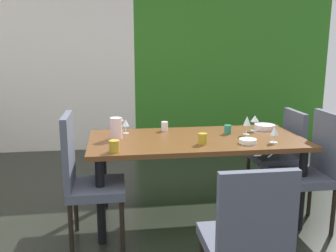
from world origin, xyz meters
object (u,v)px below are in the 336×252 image
(chair_left_near, at_px, (84,175))
(wine_glass_front, at_px, (274,131))
(cup_rear, at_px, (228,129))
(serving_bowl_center, at_px, (265,127))
(wine_glass_east, at_px, (255,119))
(wine_glass_north, at_px, (247,121))
(cup_south, at_px, (203,139))
(pitcher_near_shelf, at_px, (116,128))
(wine_glass_west, at_px, (126,123))
(serving_bowl_left, at_px, (248,141))
(cup_corner, at_px, (165,126))
(cup_right, at_px, (114,146))
(dining_table, at_px, (196,147))
(chair_head_near, at_px, (247,237))
(chair_right_near, at_px, (313,166))
(chair_right_far, at_px, (282,150))

(chair_left_near, height_order, wine_glass_front, chair_left_near)
(cup_rear, bearing_deg, serving_bowl_center, 17.34)
(wine_glass_east, bearing_deg, cup_rear, -164.30)
(chair_left_near, distance_m, wine_glass_east, 1.66)
(wine_glass_north, xyz_separation_m, wine_glass_front, (0.13, -0.31, -0.03))
(cup_south, bearing_deg, pitcher_near_shelf, 158.04)
(wine_glass_west, distance_m, wine_glass_east, 1.22)
(serving_bowl_left, distance_m, serving_bowl_center, 0.60)
(serving_bowl_center, relative_size, cup_corner, 2.27)
(cup_corner, distance_m, cup_right, 0.81)
(dining_table, bearing_deg, wine_glass_front, -22.18)
(chair_head_near, distance_m, cup_south, 1.16)
(chair_left_near, distance_m, cup_rear, 1.36)
(serving_bowl_left, distance_m, cup_south, 0.38)
(wine_glass_north, height_order, cup_south, wine_glass_north)
(chair_left_near, height_order, wine_glass_west, chair_left_near)
(serving_bowl_center, xyz_separation_m, pitcher_near_shelf, (-1.42, -0.17, 0.07))
(wine_glass_west, distance_m, wine_glass_front, 1.32)
(wine_glass_front, xyz_separation_m, wine_glass_east, (-0.00, 0.45, 0.01))
(wine_glass_west, height_order, cup_rear, wine_glass_west)
(dining_table, relative_size, wine_glass_west, 13.73)
(dining_table, bearing_deg, wine_glass_north, 7.27)
(wine_glass_east, xyz_separation_m, cup_south, (-0.60, -0.41, -0.07))
(cup_rear, bearing_deg, serving_bowl_left, -80.11)
(chair_right_near, xyz_separation_m, wine_glass_east, (-0.34, 0.49, 0.32))
(cup_rear, bearing_deg, dining_table, -159.64)
(chair_head_near, relative_size, cup_corner, 10.81)
(dining_table, height_order, wine_glass_west, wine_glass_west)
(wine_glass_front, xyz_separation_m, cup_corner, (-0.85, 0.57, -0.05))
(serving_bowl_left, relative_size, cup_corner, 1.66)
(chair_right_far, relative_size, cup_south, 10.13)
(cup_right, bearing_deg, chair_right_far, 20.87)
(serving_bowl_left, relative_size, cup_rear, 1.81)
(chair_head_near, xyz_separation_m, wine_glass_west, (-0.60, 1.59, 0.32))
(pitcher_near_shelf, bearing_deg, wine_glass_front, -13.88)
(cup_rear, xyz_separation_m, cup_right, (-1.04, -0.46, 0.01))
(serving_bowl_left, xyz_separation_m, pitcher_near_shelf, (-1.08, 0.32, 0.08))
(serving_bowl_center, xyz_separation_m, cup_corner, (-0.97, 0.07, 0.02))
(cup_south, xyz_separation_m, cup_rear, (0.31, 0.33, -0.01))
(chair_head_near, relative_size, chair_right_near, 0.94)
(serving_bowl_center, bearing_deg, wine_glass_north, -143.43)
(wine_glass_west, bearing_deg, pitcher_near_shelf, -115.04)
(serving_bowl_left, bearing_deg, cup_right, -174.97)
(chair_right_near, height_order, cup_rear, chair_right_near)
(dining_table, distance_m, chair_head_near, 1.34)
(wine_glass_west, bearing_deg, serving_bowl_center, -0.62)
(dining_table, bearing_deg, serving_bowl_left, -32.27)
(chair_right_far, xyz_separation_m, wine_glass_west, (-1.55, -0.03, 0.33))
(wine_glass_north, bearing_deg, cup_right, -161.54)
(cup_right, bearing_deg, cup_south, 10.21)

